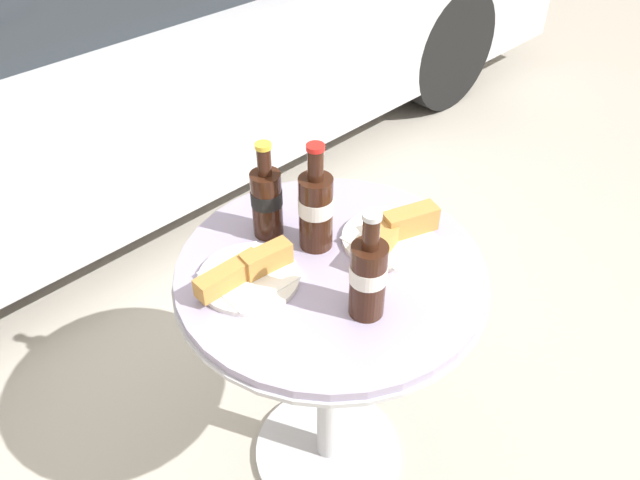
# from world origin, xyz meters

# --- Properties ---
(ground_plane) EXTENTS (30.00, 30.00, 0.00)m
(ground_plane) POSITION_xyz_m (0.00, 0.00, 0.00)
(ground_plane) COLOR #A8A093
(bistro_table) EXTENTS (0.66, 0.66, 0.70)m
(bistro_table) POSITION_xyz_m (0.00, 0.00, 0.52)
(bistro_table) COLOR #B7B7BC
(bistro_table) RESTS_ON ground_plane
(cola_bottle_left) EXTENTS (0.07, 0.07, 0.25)m
(cola_bottle_left) POSITION_xyz_m (0.03, 0.07, 0.80)
(cola_bottle_left) COLOR #33190F
(cola_bottle_left) RESTS_ON bistro_table
(cola_bottle_right) EXTENTS (0.07, 0.07, 0.23)m
(cola_bottle_right) POSITION_xyz_m (-0.04, -0.14, 0.79)
(cola_bottle_right) COLOR #33190F
(cola_bottle_right) RESTS_ON bistro_table
(cola_bottle_center) EXTENTS (0.07, 0.07, 0.23)m
(cola_bottle_center) POSITION_xyz_m (-0.02, 0.17, 0.79)
(cola_bottle_center) COLOR #33190F
(cola_bottle_center) RESTS_ON bistro_table
(lunch_plate_near) EXTENTS (0.23, 0.20, 0.07)m
(lunch_plate_near) POSITION_xyz_m (0.15, -0.04, 0.72)
(lunch_plate_near) COLOR silver
(lunch_plate_near) RESTS_ON bistro_table
(lunch_plate_far) EXTENTS (0.22, 0.21, 0.06)m
(lunch_plate_far) POSITION_xyz_m (-0.15, 0.08, 0.72)
(lunch_plate_far) COLOR silver
(lunch_plate_far) RESTS_ON bistro_table
(parked_car) EXTENTS (4.48, 1.68, 1.25)m
(parked_car) POSITION_xyz_m (0.44, 1.82, 0.60)
(parked_car) COLOR #B7B7BC
(parked_car) RESTS_ON ground_plane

